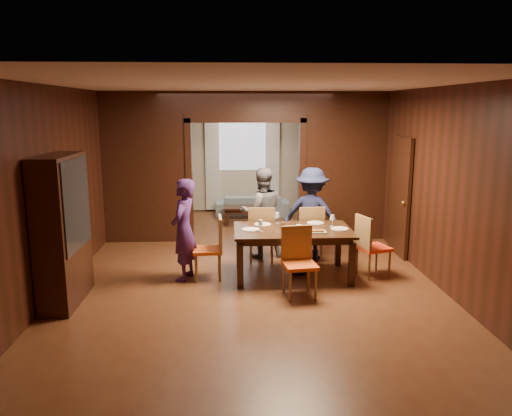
{
  "coord_description": "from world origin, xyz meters",
  "views": [
    {
      "loc": [
        -0.28,
        -8.04,
        2.6
      ],
      "look_at": [
        0.1,
        -0.4,
        1.05
      ],
      "focal_mm": 35.0,
      "sensor_mm": 36.0,
      "label": 1
    }
  ],
  "objects": [
    {
      "name": "chair_right",
      "position": [
        1.92,
        -0.66,
        0.48
      ],
      "size": [
        0.55,
        0.55,
        0.97
      ],
      "primitive_type": null,
      "rotation": [
        0.0,
        0.0,
        1.87
      ],
      "color": "red",
      "rests_on": "floor"
    },
    {
      "name": "wineglass_right",
      "position": [
        1.3,
        -0.47,
        0.85
      ],
      "size": [
        0.08,
        0.08,
        0.18
      ],
      "primitive_type": null,
      "color": "silver",
      "rests_on": "dining_table"
    },
    {
      "name": "person_purple",
      "position": [
        -1.01,
        -0.67,
        0.78
      ],
      "size": [
        0.5,
        0.64,
        1.56
      ],
      "primitive_type": "imported",
      "rotation": [
        0.0,
        0.0,
        -1.83
      ],
      "color": "#3F1F5B",
      "rests_on": "floor"
    },
    {
      "name": "condiment_jar",
      "position": [
        0.5,
        -0.66,
        0.82
      ],
      "size": [
        0.08,
        0.08,
        0.11
      ],
      "primitive_type": null,
      "color": "#462110",
      "rests_on": "dining_table"
    },
    {
      "name": "wineglass_left",
      "position": [
        0.15,
        -0.75,
        0.85
      ],
      "size": [
        0.08,
        0.08,
        0.18
      ],
      "primitive_type": null,
      "color": "silver",
      "rests_on": "dining_table"
    },
    {
      "name": "ceiling",
      "position": [
        0.0,
        0.0,
        2.9
      ],
      "size": [
        5.5,
        9.0,
        0.02
      ],
      "primitive_type": "cube",
      "color": "silver",
      "rests_on": "room_walls"
    },
    {
      "name": "platter_b",
      "position": [
        0.98,
        -0.84,
        0.78
      ],
      "size": [
        0.3,
        0.2,
        0.04
      ],
      "primitive_type": "cube",
      "color": "gray",
      "rests_on": "dining_table"
    },
    {
      "name": "platter_a",
      "position": [
        0.62,
        -0.78,
        0.78
      ],
      "size": [
        0.3,
        0.2,
        0.04
      ],
      "primitive_type": "cube",
      "color": "gray",
      "rests_on": "dining_table"
    },
    {
      "name": "chair_far_r",
      "position": [
        1.03,
        0.21,
        0.48
      ],
      "size": [
        0.49,
        0.49,
        0.97
      ],
      "primitive_type": null,
      "rotation": [
        0.0,
        0.0,
        3.26
      ],
      "color": "#BF7011",
      "rests_on": "floor"
    },
    {
      "name": "person_grey",
      "position": [
        0.24,
        0.46,
        0.79
      ],
      "size": [
        0.87,
        0.74,
        1.58
      ],
      "primitive_type": "imported",
      "rotation": [
        0.0,
        0.0,
        3.34
      ],
      "color": "slate",
      "rests_on": "floor"
    },
    {
      "name": "room_walls",
      "position": [
        0.0,
        1.89,
        1.51
      ],
      "size": [
        5.52,
        9.01,
        2.9
      ],
      "color": "black",
      "rests_on": "floor"
    },
    {
      "name": "curtain_right",
      "position": [
        0.75,
        4.4,
        1.25
      ],
      "size": [
        0.35,
        0.06,
        2.4
      ],
      "primitive_type": "cube",
      "color": "white",
      "rests_on": "back_wall"
    },
    {
      "name": "chair_left",
      "position": [
        -0.66,
        -0.66,
        0.48
      ],
      "size": [
        0.46,
        0.46,
        0.97
      ],
      "primitive_type": null,
      "rotation": [
        0.0,
        0.0,
        -1.51
      ],
      "color": "#D35213",
      "rests_on": "floor"
    },
    {
      "name": "plate_far_l",
      "position": [
        0.21,
        -0.31,
        0.77
      ],
      "size": [
        0.27,
        0.27,
        0.01
      ],
      "primitive_type": "cylinder",
      "color": "white",
      "rests_on": "dining_table"
    },
    {
      "name": "hutch",
      "position": [
        -2.53,
        -1.5,
        1.0
      ],
      "size": [
        0.4,
        1.2,
        2.0
      ],
      "primitive_type": "cube",
      "color": "black",
      "rests_on": "floor"
    },
    {
      "name": "coffee_table",
      "position": [
        -0.07,
        2.98,
        0.2
      ],
      "size": [
        0.8,
        0.5,
        0.4
      ],
      "primitive_type": "cube",
      "color": "black",
      "rests_on": "floor"
    },
    {
      "name": "floor",
      "position": [
        0.0,
        0.0,
        0.0
      ],
      "size": [
        9.0,
        9.0,
        0.0
      ],
      "primitive_type": "plane",
      "color": "#592C19",
      "rests_on": "ground"
    },
    {
      "name": "wineglass_far",
      "position": [
        0.45,
        -0.24,
        0.85
      ],
      "size": [
        0.08,
        0.08,
        0.18
      ],
      "primitive_type": null,
      "color": "silver",
      "rests_on": "dining_table"
    },
    {
      "name": "serving_bowl",
      "position": [
        0.77,
        -0.52,
        0.8
      ],
      "size": [
        0.36,
        0.36,
        0.09
      ],
      "primitive_type": "imported",
      "color": "black",
      "rests_on": "dining_table"
    },
    {
      "name": "window_far",
      "position": [
        0.0,
        4.44,
        1.7
      ],
      "size": [
        1.2,
        0.03,
        1.3
      ],
      "primitive_type": "cube",
      "color": "silver",
      "rests_on": "back_wall"
    },
    {
      "name": "chair_near",
      "position": [
        0.66,
        -1.47,
        0.48
      ],
      "size": [
        0.49,
        0.49,
        0.97
      ],
      "primitive_type": null,
      "rotation": [
        0.0,
        0.0,
        0.13
      ],
      "color": "#D84F14",
      "rests_on": "floor"
    },
    {
      "name": "chair_far_l",
      "position": [
        0.22,
        0.21,
        0.48
      ],
      "size": [
        0.46,
        0.46,
        0.97
      ],
      "primitive_type": null,
      "rotation": [
        0.0,
        0.0,
        3.09
      ],
      "color": "red",
      "rests_on": "floor"
    },
    {
      "name": "tumbler",
      "position": [
        0.7,
        -0.92,
        0.83
      ],
      "size": [
        0.07,
        0.07,
        0.14
      ],
      "primitive_type": "cylinder",
      "color": "silver",
      "rests_on": "dining_table"
    },
    {
      "name": "plate_right",
      "position": [
        1.37,
        -0.66,
        0.77
      ],
      "size": [
        0.27,
        0.27,
        0.01
      ],
      "primitive_type": "cylinder",
      "color": "white",
      "rests_on": "dining_table"
    },
    {
      "name": "door_right",
      "position": [
        2.7,
        0.5,
        1.05
      ],
      "size": [
        0.06,
        0.9,
        2.1
      ],
      "primitive_type": "cube",
      "color": "black",
      "rests_on": "floor"
    },
    {
      "name": "sofa",
      "position": [
        0.23,
        3.85,
        0.26
      ],
      "size": [
        1.78,
        0.74,
        0.51
      ],
      "primitive_type": "imported",
      "rotation": [
        0.0,
        0.0,
        3.11
      ],
      "color": "#7F96A6",
      "rests_on": "floor"
    },
    {
      "name": "curtain_left",
      "position": [
        -0.75,
        4.4,
        1.25
      ],
      "size": [
        0.35,
        0.06,
        2.4
      ],
      "primitive_type": "cube",
      "color": "white",
      "rests_on": "back_wall"
    },
    {
      "name": "plate_left",
      "position": [
        0.01,
        -0.64,
        0.77
      ],
      "size": [
        0.27,
        0.27,
        0.01
      ],
      "primitive_type": "cylinder",
      "color": "white",
      "rests_on": "dining_table"
    },
    {
      "name": "plate_near",
      "position": [
        0.67,
        -0.94,
        0.77
      ],
      "size": [
        0.27,
        0.27,
        0.01
      ],
      "primitive_type": "cylinder",
      "color": "silver",
      "rests_on": "dining_table"
    },
    {
      "name": "plate_far_r",
      "position": [
        1.07,
        -0.26,
        0.77
      ],
      "size": [
        0.27,
        0.27,
        0.01
      ],
      "primitive_type": "cylinder",
      "color": "silver",
      "rests_on": "dining_table"
    },
    {
      "name": "person_navy",
      "position": [
        1.1,
        0.3,
        0.8
      ],
      "size": [
        1.18,
        0.94,
        1.59
      ],
      "primitive_type": "imported",
      "rotation": [
        0.0,
        0.0,
        2.75
      ],
      "color": "#181D3C",
      "rests_on": "floor"
    },
    {
      "name": "dining_table",
      "position": [
        0.65,
        -0.62,
        0.38
      ],
      "size": [
        1.8,
        1.12,
        0.76
      ],
      "primitive_type": "cube",
      "color": "black",
      "rests_on": "floor"
    }
  ]
}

